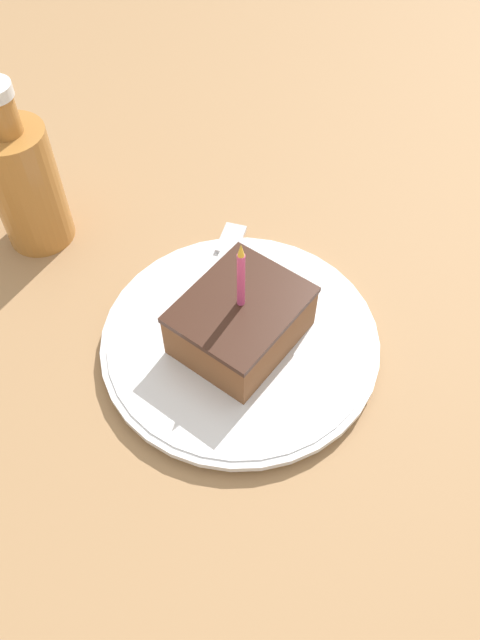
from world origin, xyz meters
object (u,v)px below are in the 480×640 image
cake_slice (241,320)px  fork (217,274)px  plate (240,341)px  bottle (25,182)px

cake_slice → fork: 0.09m
plate → bottle: 0.29m
bottle → fork: bearing=16.5°
plate → bottle: size_ratio=1.43×
cake_slice → bottle: (-0.28, -0.01, 0.03)m
fork → cake_slice: bearing=-35.3°
cake_slice → bottle: bottle is taller
plate → bottle: (-0.28, -0.01, 0.07)m
plate → cake_slice: bearing=-9.3°
fork → plate: bearing=-35.6°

